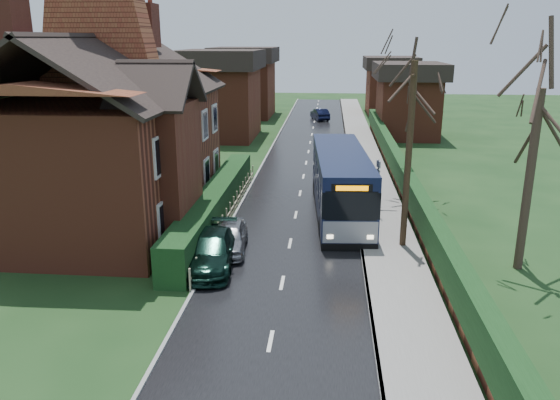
# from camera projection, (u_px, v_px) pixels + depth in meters

# --- Properties ---
(ground) EXTENTS (140.00, 140.00, 0.00)m
(ground) POSITION_uv_depth(u_px,v_px,m) (286.00, 262.00, 21.77)
(ground) COLOR #27471E
(ground) RESTS_ON ground
(road) EXTENTS (6.00, 100.00, 0.02)m
(road) POSITION_uv_depth(u_px,v_px,m) (300.00, 193.00, 31.32)
(road) COLOR black
(road) RESTS_ON ground
(pavement) EXTENTS (2.50, 100.00, 0.14)m
(pavement) POSITION_uv_depth(u_px,v_px,m) (375.00, 194.00, 30.93)
(pavement) COLOR slate
(pavement) RESTS_ON ground
(kerb_right) EXTENTS (0.12, 100.00, 0.14)m
(kerb_right) POSITION_uv_depth(u_px,v_px,m) (354.00, 194.00, 31.04)
(kerb_right) COLOR gray
(kerb_right) RESTS_ON ground
(kerb_left) EXTENTS (0.12, 100.00, 0.10)m
(kerb_left) POSITION_uv_depth(u_px,v_px,m) (248.00, 191.00, 31.57)
(kerb_left) COLOR gray
(kerb_left) RESTS_ON ground
(front_hedge) EXTENTS (1.20, 16.00, 1.60)m
(front_hedge) POSITION_uv_depth(u_px,v_px,m) (215.00, 204.00, 26.65)
(front_hedge) COLOR black
(front_hedge) RESTS_ON ground
(picket_fence) EXTENTS (0.10, 16.00, 0.90)m
(picket_fence) POSITION_uv_depth(u_px,v_px,m) (230.00, 211.00, 26.69)
(picket_fence) COLOR tan
(picket_fence) RESTS_ON ground
(right_wall_hedge) EXTENTS (0.60, 50.00, 1.80)m
(right_wall_hedge) POSITION_uv_depth(u_px,v_px,m) (404.00, 179.00, 30.53)
(right_wall_hedge) COLOR brown
(right_wall_hedge) RESTS_ON ground
(brick_house) EXTENTS (9.30, 14.60, 10.30)m
(brick_house) POSITION_uv_depth(u_px,v_px,m) (111.00, 130.00, 25.84)
(brick_house) COLOR brown
(brick_house) RESTS_ON ground
(bus) EXTENTS (3.09, 10.64, 3.19)m
(bus) POSITION_uv_depth(u_px,v_px,m) (340.00, 183.00, 27.33)
(bus) COLOR black
(bus) RESTS_ON ground
(car_silver) EXTENTS (1.74, 3.70, 1.22)m
(car_silver) POSITION_uv_depth(u_px,v_px,m) (229.00, 237.00, 22.77)
(car_silver) COLOR #A2A2A6
(car_silver) RESTS_ON ground
(car_green) EXTENTS (2.11, 4.70, 1.34)m
(car_green) POSITION_uv_depth(u_px,v_px,m) (211.00, 250.00, 21.15)
(car_green) COLOR black
(car_green) RESTS_ON ground
(car_distant) EXTENTS (2.30, 3.96, 1.23)m
(car_distant) POSITION_uv_depth(u_px,v_px,m) (320.00, 114.00, 59.31)
(car_distant) COLOR black
(car_distant) RESTS_ON ground
(bus_stop_sign) EXTENTS (0.18, 0.44, 2.94)m
(bus_stop_sign) POSITION_uv_depth(u_px,v_px,m) (378.00, 180.00, 26.61)
(bus_stop_sign) COLOR slate
(bus_stop_sign) RESTS_ON ground
(telegraph_pole) EXTENTS (0.34, 0.99, 7.76)m
(telegraph_pole) POSITION_uv_depth(u_px,v_px,m) (408.00, 157.00, 22.13)
(telegraph_pole) COLOR black
(telegraph_pole) RESTS_ON ground
(tree_right_near) EXTENTS (4.56, 4.56, 9.84)m
(tree_right_near) POSITION_uv_depth(u_px,v_px,m) (543.00, 75.00, 19.10)
(tree_right_near) COLOR #362820
(tree_right_near) RESTS_ON ground
(tree_right_far) EXTENTS (4.71, 4.71, 9.11)m
(tree_right_far) POSITION_uv_depth(u_px,v_px,m) (414.00, 73.00, 28.88)
(tree_right_far) COLOR #33251E
(tree_right_far) RESTS_ON ground
(tree_house_side) EXTENTS (4.88, 4.88, 11.10)m
(tree_house_side) POSITION_uv_depth(u_px,v_px,m) (96.00, 43.00, 32.38)
(tree_house_side) COLOR #372921
(tree_house_side) RESTS_ON ground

